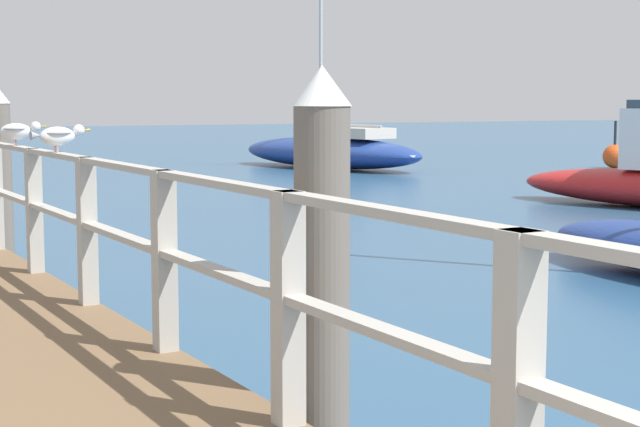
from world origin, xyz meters
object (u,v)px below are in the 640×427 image
seagull_background (17,131)px  dock_piling_near (322,281)px  dock_piling_far (0,179)px  channel_buoy (615,156)px  boat_3 (330,151)px  seagull_foreground (58,135)px

seagull_background → dock_piling_near: bearing=28.9°
dock_piling_far → channel_buoy: dock_piling_far is taller
dock_piling_near → channel_buoy: size_ratio=1.54×
dock_piling_near → boat_3: (12.44, 21.74, -0.57)m
seagull_foreground → boat_3: 22.30m
seagull_background → channel_buoy: size_ratio=0.32×
seagull_foreground → seagull_background: 1.42m
seagull_foreground → dock_piling_near: bearing=0.4°
dock_piling_far → seagull_background: size_ratio=4.76×
dock_piling_far → channel_buoy: bearing=27.0°
dock_piling_near → boat_3: boat_3 is taller
seagull_foreground → channel_buoy: 24.78m
boat_3 → channel_buoy: bearing=-41.5°
dock_piling_far → boat_3: (12.44, 14.17, -0.57)m
dock_piling_far → dock_piling_near: bearing=-90.0°
seagull_background → channel_buoy: bearing=146.8°
channel_buoy → dock_piling_near: bearing=-138.3°
channel_buoy → boat_3: bearing=151.7°
boat_3 → seagull_background: bearing=-140.5°
dock_piling_near → dock_piling_far: bearing=90.0°
dock_piling_near → channel_buoy: 26.65m
dock_piling_far → seagull_background: bearing=-98.0°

